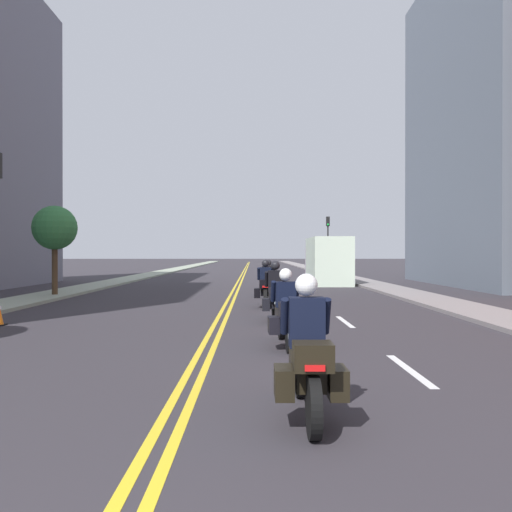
{
  "coord_description": "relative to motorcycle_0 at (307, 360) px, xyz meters",
  "views": [
    {
      "loc": [
        0.9,
        -0.48,
        1.86
      ],
      "look_at": [
        1.0,
        18.63,
        1.76
      ],
      "focal_mm": 37.5,
      "sensor_mm": 36.0,
      "label": 1
    }
  ],
  "objects": [
    {
      "name": "parked_truck",
      "position": [
        3.87,
        26.4,
        0.61
      ],
      "size": [
        2.2,
        6.5,
        2.8
      ],
      "color": "silver",
      "rests_on": "ground"
    },
    {
      "name": "street_tree_1",
      "position": [
        -9.02,
        16.66,
        2.25
      ],
      "size": [
        1.87,
        1.87,
        3.88
      ],
      "color": "#4D3824",
      "rests_on": "ground"
    },
    {
      "name": "lane_dashes_white",
      "position": [
        1.88,
        23.5,
        -0.66
      ],
      "size": [
        0.14,
        56.4,
        0.01
      ],
      "color": "silver",
      "rests_on": "ground"
    },
    {
      "name": "motorcycle_1",
      "position": [
        0.05,
        4.62,
        -0.03
      ],
      "size": [
        0.78,
        2.24,
        1.56
      ],
      "rotation": [
        0.0,
        0.0,
        0.05
      ],
      "color": "black",
      "rests_on": "ground"
    },
    {
      "name": "sidewalk_right",
      "position": [
        6.29,
        42.5,
        -0.6
      ],
      "size": [
        2.03,
        144.0,
        0.12
      ],
      "primitive_type": "cube",
      "color": "gray",
      "rests_on": "ground"
    },
    {
      "name": "centreline_yellow_inner",
      "position": [
        -1.62,
        42.5,
        -0.66
      ],
      "size": [
        0.12,
        132.0,
        0.01
      ],
      "primitive_type": "cube",
      "color": "yellow",
      "rests_on": "ground"
    },
    {
      "name": "sidewalk_left",
      "position": [
        -9.3,
        42.5,
        -0.6
      ],
      "size": [
        2.03,
        144.0,
        0.12
      ],
      "primitive_type": "cube",
      "color": "#939C87",
      "rests_on": "ground"
    },
    {
      "name": "motorcycle_4",
      "position": [
        0.05,
        16.53,
        -0.01
      ],
      "size": [
        0.78,
        2.18,
        1.59
      ],
      "rotation": [
        0.0,
        0.0,
        0.04
      ],
      "color": "black",
      "rests_on": "ground"
    },
    {
      "name": "motorcycle_3",
      "position": [
        -0.18,
        12.48,
        0.01
      ],
      "size": [
        0.77,
        2.25,
        1.65
      ],
      "rotation": [
        0.0,
        0.0,
        -0.03
      ],
      "color": "black",
      "rests_on": "ground"
    },
    {
      "name": "motorcycle_0",
      "position": [
        0.0,
        0.0,
        0.0
      ],
      "size": [
        0.76,
        2.21,
        1.63
      ],
      "rotation": [
        0.0,
        0.0,
        -0.0
      ],
      "color": "black",
      "rests_on": "ground"
    },
    {
      "name": "ground_plane",
      "position": [
        -1.5,
        42.5,
        -0.66
      ],
      "size": [
        264.0,
        264.0,
        0.0
      ],
      "primitive_type": "plane",
      "color": "#2F2C31"
    },
    {
      "name": "motorcycle_2",
      "position": [
        0.0,
        8.63,
        0.01
      ],
      "size": [
        0.77,
        2.23,
        1.66
      ],
      "rotation": [
        0.0,
        0.0,
        0.01
      ],
      "color": "black",
      "rests_on": "ground"
    },
    {
      "name": "traffic_light_far",
      "position": [
        5.67,
        38.86,
        2.73
      ],
      "size": [
        0.28,
        0.38,
        4.95
      ],
      "color": "black",
      "rests_on": "ground"
    },
    {
      "name": "centreline_yellow_outer",
      "position": [
        -1.38,
        42.5,
        -0.66
      ],
      "size": [
        0.12,
        132.0,
        0.01
      ],
      "primitive_type": "cube",
      "color": "yellow",
      "rests_on": "ground"
    }
  ]
}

